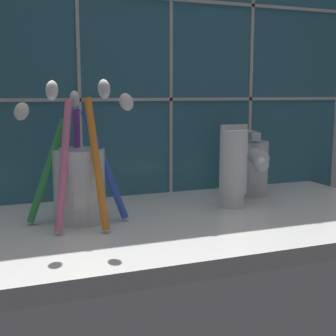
{
  "coord_description": "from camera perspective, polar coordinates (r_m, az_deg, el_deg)",
  "views": [
    {
      "loc": [
        -26.09,
        -55.21,
        18.21
      ],
      "look_at": [
        -4.46,
        1.16,
        8.5
      ],
      "focal_mm": 50.0,
      "sensor_mm": 36.0,
      "label": 1
    }
  ],
  "objects": [
    {
      "name": "tile_wall_backsplash",
      "position": [
        0.76,
        -0.92,
        12.49
      ],
      "size": [
        68.54,
        1.72,
        45.3
      ],
      "color": "#336B7F",
      "rests_on": "ground"
    },
    {
      "name": "sink_faucet",
      "position": [
        0.75,
        10.21,
        0.29
      ],
      "size": [
        5.91,
        10.4,
        10.2
      ],
      "rotation": [
        0.0,
        0.0,
        -1.89
      ],
      "color": "silver",
      "rests_on": "sink_counter"
    },
    {
      "name": "toothpaste_tube",
      "position": [
        0.67,
        7.95,
        0.14
      ],
      "size": [
        4.14,
        3.95,
        11.83
      ],
      "color": "white",
      "rests_on": "sink_counter"
    },
    {
      "name": "toothbrush_cup",
      "position": [
        0.6,
        -10.77,
        -1.32
      ],
      "size": [
        14.78,
        12.28,
        17.95
      ],
      "color": "silver",
      "rests_on": "sink_counter"
    },
    {
      "name": "sink_counter",
      "position": [
        0.63,
        4.17,
        -6.63
      ],
      "size": [
        58.54,
        31.74,
        2.0
      ],
      "primitive_type": "cube",
      "color": "silver",
      "rests_on": "ground"
    }
  ]
}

